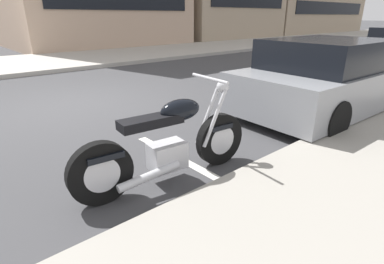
% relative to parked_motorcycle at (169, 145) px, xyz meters
% --- Properties ---
extents(ground_plane, '(260.00, 260.00, 0.00)m').
position_rel_parked_motorcycle_xyz_m(ground_plane, '(0.42, 3.75, -0.43)').
color(ground_plane, '#3D3D3F').
extents(sidewalk_far_curb, '(120.00, 5.00, 0.14)m').
position_rel_parked_motorcycle_xyz_m(sidewalk_far_curb, '(12.42, 10.41, -0.36)').
color(sidewalk_far_curb, '#ADA89E').
rests_on(sidewalk_far_curb, ground).
extents(parking_stall_stripe, '(0.12, 2.20, 0.01)m').
position_rel_parked_motorcycle_xyz_m(parking_stall_stripe, '(0.42, 0.19, -0.43)').
color(parking_stall_stripe, silver).
rests_on(parking_stall_stripe, ground).
extents(parked_motorcycle, '(2.16, 0.62, 1.12)m').
position_rel_parked_motorcycle_xyz_m(parked_motorcycle, '(0.00, 0.00, 0.00)').
color(parked_motorcycle, black).
rests_on(parked_motorcycle, ground).
extents(parked_car_near_corner, '(4.16, 2.06, 1.37)m').
position_rel_parked_motorcycle_xyz_m(parked_car_near_corner, '(3.90, 0.14, 0.22)').
color(parked_car_near_corner, gray).
rests_on(parked_car_near_corner, ground).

